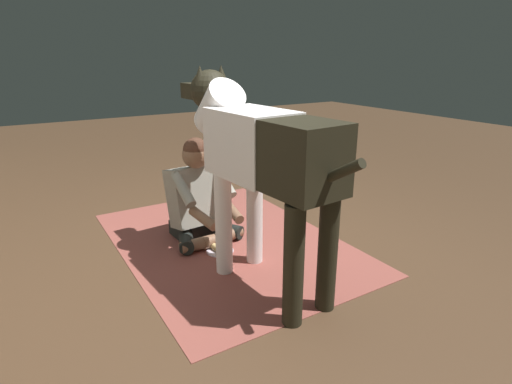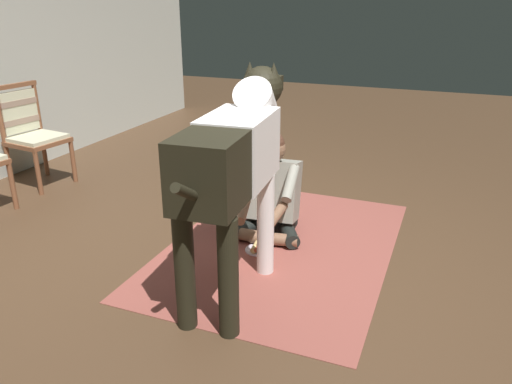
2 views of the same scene
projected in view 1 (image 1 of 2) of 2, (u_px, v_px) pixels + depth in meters
The scene contains 5 objects.
ground_plane at pixel (239, 256), 3.05m from camera, with size 15.23×15.23×0.00m, color #4B3422.
area_rug at pixel (228, 241), 3.29m from camera, with size 2.25×1.58×0.01m, color brown.
person_sitting_on_floor at pixel (198, 199), 3.26m from camera, with size 0.69×0.58×0.83m.
large_dog at pixel (258, 152), 2.47m from camera, with size 1.68×0.43×1.35m.
hot_dog_on_plate at pixel (220, 249), 3.11m from camera, with size 0.21×0.21×0.06m.
Camera 1 is at (-2.40, 1.32, 1.42)m, focal length 28.90 mm.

